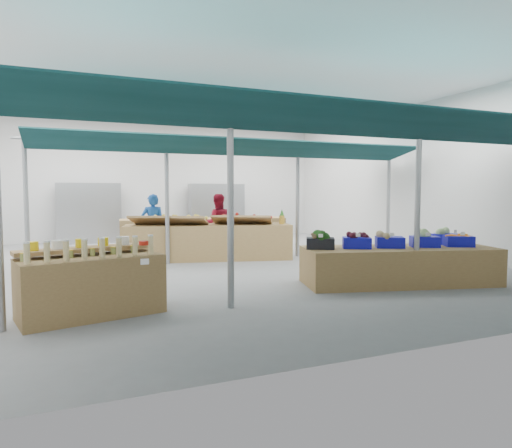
% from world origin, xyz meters
% --- Properties ---
extents(floor, '(13.00, 13.00, 0.00)m').
position_xyz_m(floor, '(0.00, 0.00, 0.00)').
color(floor, gray).
rests_on(floor, ground).
extents(hall, '(13.00, 13.00, 13.00)m').
position_xyz_m(hall, '(0.00, 1.44, 2.65)').
color(hall, silver).
rests_on(hall, ground).
extents(pole_grid, '(10.00, 4.60, 3.00)m').
position_xyz_m(pole_grid, '(0.75, -1.75, 1.81)').
color(pole_grid, gray).
rests_on(pole_grid, floor).
extents(awnings, '(9.50, 7.08, 0.30)m').
position_xyz_m(awnings, '(0.75, -1.75, 2.78)').
color(awnings, '#0B2B2F').
rests_on(awnings, pole_grid).
extents(back_shelving_left, '(2.00, 0.50, 2.00)m').
position_xyz_m(back_shelving_left, '(-2.50, 6.00, 1.00)').
color(back_shelving_left, '#B23F33').
rests_on(back_shelving_left, floor).
extents(back_shelving_right, '(2.00, 0.50, 2.00)m').
position_xyz_m(back_shelving_right, '(2.00, 6.00, 1.00)').
color(back_shelving_right, '#B23F33').
rests_on(back_shelving_right, floor).
extents(bottle_shelf, '(2.01, 1.47, 1.11)m').
position_xyz_m(bottle_shelf, '(-2.94, -3.65, 0.45)').
color(bottle_shelf, brown).
rests_on(bottle_shelf, floor).
extents(veg_counter, '(3.73, 2.04, 0.69)m').
position_xyz_m(veg_counter, '(2.49, -3.57, 0.34)').
color(veg_counter, brown).
rests_on(veg_counter, floor).
extents(fruit_counter, '(4.28, 1.96, 0.89)m').
position_xyz_m(fruit_counter, '(0.11, 0.80, 0.45)').
color(fruit_counter, brown).
rests_on(fruit_counter, floor).
extents(far_counter, '(5.11, 1.54, 0.91)m').
position_xyz_m(far_counter, '(0.73, 3.31, 0.45)').
color(far_counter, brown).
rests_on(far_counter, floor).
extents(crate_stack, '(0.55, 0.44, 0.58)m').
position_xyz_m(crate_stack, '(2.38, -3.65, 0.29)').
color(crate_stack, '#0F10AC').
rests_on(crate_stack, floor).
extents(vendor_left, '(0.69, 0.53, 1.67)m').
position_xyz_m(vendor_left, '(-1.09, 1.90, 0.83)').
color(vendor_left, '#174796').
rests_on(vendor_left, floor).
extents(vendor_right, '(0.94, 0.81, 1.67)m').
position_xyz_m(vendor_right, '(0.71, 1.90, 0.83)').
color(vendor_right, maroon).
rests_on(vendor_right, floor).
extents(crate_broccoli, '(0.61, 0.55, 0.35)m').
position_xyz_m(crate_broccoli, '(1.02, -3.18, 0.85)').
color(crate_broccoli, black).
rests_on(crate_broccoli, veg_counter).
extents(crate_beets, '(0.61, 0.55, 0.29)m').
position_xyz_m(crate_beets, '(1.68, -3.36, 0.82)').
color(crate_beets, '#0F10AC').
rests_on(crate_beets, veg_counter).
extents(crate_celeriac, '(0.61, 0.55, 0.31)m').
position_xyz_m(crate_celeriac, '(2.30, -3.52, 0.83)').
color(crate_celeriac, '#0F10AC').
rests_on(crate_celeriac, veg_counter).
extents(crate_cabbage, '(0.61, 0.55, 0.35)m').
position_xyz_m(crate_cabbage, '(2.97, -3.69, 0.85)').
color(crate_cabbage, '#0F10AC').
rests_on(crate_cabbage, veg_counter).
extents(crate_carrots, '(0.61, 0.55, 0.29)m').
position_xyz_m(crate_carrots, '(3.64, -3.87, 0.80)').
color(crate_carrots, '#0F10AC').
rests_on(crate_carrots, veg_counter).
extents(sparrow, '(0.12, 0.09, 0.11)m').
position_xyz_m(sparrow, '(0.83, -3.26, 0.94)').
color(sparrow, brown).
rests_on(sparrow, crate_broccoli).
extents(pole_ribbon, '(0.12, 0.12, 0.28)m').
position_xyz_m(pole_ribbon, '(-2.37, -4.72, 1.08)').
color(pole_ribbon, red).
rests_on(pole_ribbon, pole_grid).
extents(apple_heap_yellow, '(2.01, 1.50, 0.27)m').
position_xyz_m(apple_heap_yellow, '(-0.88, 0.94, 1.06)').
color(apple_heap_yellow, '#997247').
rests_on(apple_heap_yellow, fruit_counter).
extents(apple_heap_red, '(1.65, 1.32, 0.27)m').
position_xyz_m(apple_heap_red, '(0.90, 0.50, 1.06)').
color(apple_heap_red, '#997247').
rests_on(apple_heap_red, fruit_counter).
extents(pineapple, '(0.14, 0.14, 0.39)m').
position_xyz_m(pineapple, '(1.91, 0.25, 1.07)').
color(pineapple, '#8C6019').
rests_on(pineapple, fruit_counter).
extents(crate_extra, '(0.53, 0.42, 0.32)m').
position_xyz_m(crate_extra, '(3.75, -3.44, 0.84)').
color(crate_extra, '#0F10AC').
rests_on(crate_extra, veg_counter).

